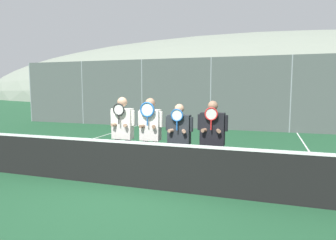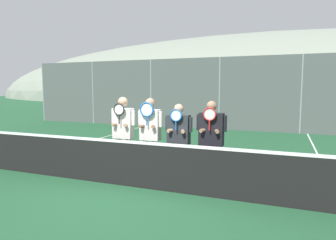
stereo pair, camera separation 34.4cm
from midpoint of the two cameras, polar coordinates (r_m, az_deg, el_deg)
ground_plane at (r=6.39m, az=-8.63°, el=-12.52°), size 120.00×120.00×0.00m
hill_distant at (r=63.11m, az=15.76°, el=4.14°), size 119.48×66.38×23.23m
clubhouse_building at (r=24.02m, az=11.55°, el=5.55°), size 19.26×5.50×3.59m
fence_back at (r=14.75m, az=7.47°, el=5.02°), size 21.85×0.06×3.50m
tennis_net at (r=6.25m, az=-8.71°, el=-8.19°), size 10.64×0.09×1.06m
court_line_left_sideline at (r=10.94m, az=-20.15°, el=-4.92°), size 0.05×16.00×0.01m
court_line_right_sideline at (r=8.72m, az=25.82°, el=-7.96°), size 0.05×16.00×0.01m
player_leftmost at (r=6.94m, az=-10.05°, el=-1.76°), size 0.60×0.34×1.83m
player_center_left at (r=6.69m, az=-4.87°, el=-2.04°), size 0.58×0.34×1.81m
player_center_right at (r=6.54m, az=0.63°, el=-2.93°), size 0.62×0.34×1.69m
player_rightmost at (r=6.26m, az=6.89°, el=-2.94°), size 0.63×0.34×1.77m
car_far_left at (r=19.93m, az=-7.01°, el=2.82°), size 4.60×2.09×1.70m
car_left_of_center at (r=18.24m, az=8.06°, el=2.63°), size 4.50×1.98×1.81m
car_center at (r=17.75m, az=24.19°, el=1.96°), size 4.18×1.96×1.75m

